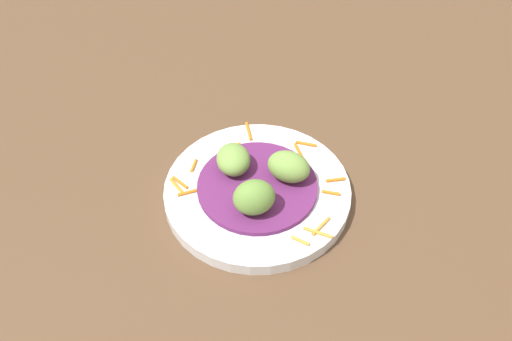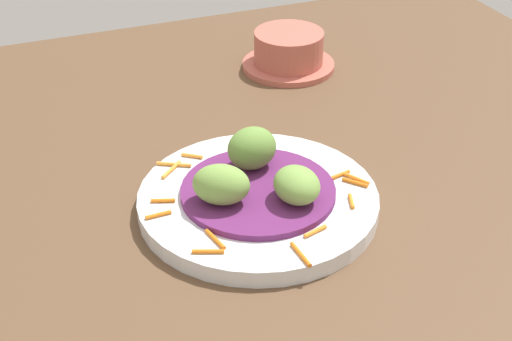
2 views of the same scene
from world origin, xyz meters
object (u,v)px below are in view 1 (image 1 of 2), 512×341
main_plate (257,193)px  guac_scoop_center (289,167)px  guac_scoop_right (233,159)px  guac_scoop_left (250,198)px

main_plate → guac_scoop_center: bearing=10.7°
main_plate → guac_scoop_right: 5.28cm
guac_scoop_center → guac_scoop_right: size_ratio=1.08×
guac_scoop_left → guac_scoop_center: size_ratio=0.93×
main_plate → guac_scoop_right: guac_scoop_right is taller
main_plate → guac_scoop_left: bearing=-109.3°
guac_scoop_right → guac_scoop_left: bearing=-79.3°
guac_scoop_left → guac_scoop_right: (-1.34, 7.08, -0.53)cm
guac_scoop_left → guac_scoop_right: 7.22cm
main_plate → guac_scoop_left: 5.63cm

